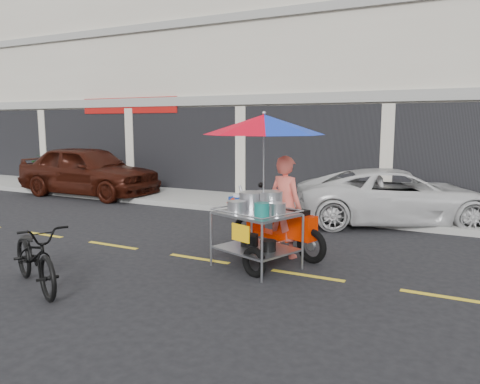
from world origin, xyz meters
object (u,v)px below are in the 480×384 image
at_px(near_bicycle, 35,255).
at_px(maroon_sedan, 88,171).
at_px(food_vendor_rig, 270,169).
at_px(white_pickup, 397,197).

bearing_deg(near_bicycle, maroon_sedan, 64.91).
bearing_deg(near_bicycle, food_vendor_rig, -17.85).
height_order(maroon_sedan, near_bicycle, maroon_sedan).
distance_m(near_bicycle, food_vendor_rig, 3.84).
bearing_deg(food_vendor_rig, white_pickup, 90.77).
bearing_deg(white_pickup, food_vendor_rig, 137.72).
bearing_deg(near_bicycle, white_pickup, -4.56).
xyz_separation_m(maroon_sedan, near_bicycle, (5.83, -6.84, -0.34)).
xyz_separation_m(near_bicycle, food_vendor_rig, (2.47, 2.71, 1.12)).
relative_size(maroon_sedan, food_vendor_rig, 1.90).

